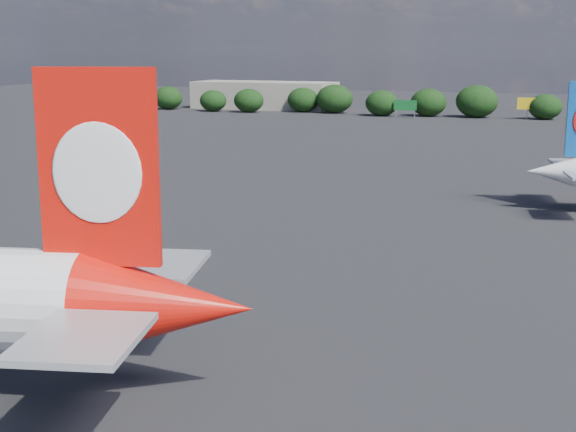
% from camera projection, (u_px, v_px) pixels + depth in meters
% --- Properties ---
extents(ground, '(500.00, 500.00, 0.00)m').
position_uv_depth(ground, '(315.00, 196.00, 96.81)').
color(ground, black).
rests_on(ground, ground).
extents(terminal_building, '(42.00, 16.00, 8.00)m').
position_uv_depth(terminal_building, '(265.00, 95.00, 239.70)').
color(terminal_building, gray).
rests_on(terminal_building, ground).
extents(highway_sign, '(6.00, 0.30, 4.50)m').
position_uv_depth(highway_sign, '(405.00, 105.00, 207.99)').
color(highway_sign, '#136026').
rests_on(highway_sign, ground).
extents(billboard_yellow, '(5.00, 0.30, 5.50)m').
position_uv_depth(billboard_yellow, '(527.00, 104.00, 202.19)').
color(billboard_yellow, yellow).
rests_on(billboard_yellow, ground).
extents(horizon_treeline, '(205.69, 14.83, 9.15)m').
position_uv_depth(horizon_treeline, '(527.00, 105.00, 200.72)').
color(horizon_treeline, black).
rests_on(horizon_treeline, ground).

